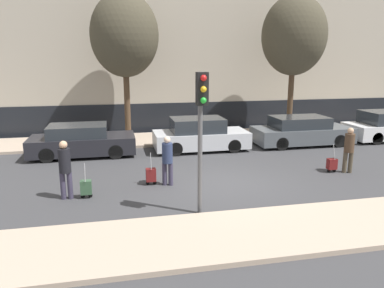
% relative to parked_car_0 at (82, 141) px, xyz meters
% --- Properties ---
extents(ground_plane, '(80.00, 80.00, 0.00)m').
position_rel_parked_car_0_xyz_m(ground_plane, '(4.83, -4.64, -0.63)').
color(ground_plane, '#38383A').
extents(sidewalk_near, '(28.00, 2.50, 0.12)m').
position_rel_parked_car_0_xyz_m(sidewalk_near, '(4.83, -8.39, -0.57)').
color(sidewalk_near, tan).
rests_on(sidewalk_near, ground_plane).
extents(sidewalk_far, '(28.00, 3.00, 0.12)m').
position_rel_parked_car_0_xyz_m(sidewalk_far, '(4.83, 2.36, -0.57)').
color(sidewalk_far, tan).
rests_on(sidewalk_far, ground_plane).
extents(building_facade, '(28.00, 2.19, 11.67)m').
position_rel_parked_car_0_xyz_m(building_facade, '(4.83, 5.62, 5.18)').
color(building_facade, '#A89E8C').
rests_on(building_facade, ground_plane).
extents(parked_car_0, '(4.31, 1.86, 1.33)m').
position_rel_parked_car_0_xyz_m(parked_car_0, '(0.00, 0.00, 0.00)').
color(parked_car_0, black).
rests_on(parked_car_0, ground_plane).
extents(parked_car_1, '(4.17, 1.82, 1.45)m').
position_rel_parked_car_0_xyz_m(parked_car_1, '(5.10, -0.05, 0.04)').
color(parked_car_1, '#B7BABF').
rests_on(parked_car_1, ground_plane).
extents(parked_car_2, '(4.61, 1.87, 1.36)m').
position_rel_parked_car_0_xyz_m(parked_car_2, '(10.05, -0.05, 0.01)').
color(parked_car_2, '#4C5156').
rests_on(parked_car_2, ground_plane).
extents(pedestrian_left, '(0.35, 0.34, 1.75)m').
position_rel_parked_car_0_xyz_m(pedestrian_left, '(-0.09, -5.06, 0.37)').
color(pedestrian_left, '#383347').
rests_on(pedestrian_left, ground_plane).
extents(trolley_left, '(0.34, 0.29, 1.07)m').
position_rel_parked_car_0_xyz_m(trolley_left, '(0.46, -5.09, -0.31)').
color(trolley_left, '#335138').
rests_on(trolley_left, ground_plane).
extents(pedestrian_center, '(0.34, 0.34, 1.62)m').
position_rel_parked_car_0_xyz_m(pedestrian_center, '(2.99, -4.47, 0.28)').
color(pedestrian_center, '#383347').
rests_on(pedestrian_center, ground_plane).
extents(trolley_center, '(0.34, 0.29, 1.08)m').
position_rel_parked_car_0_xyz_m(trolley_center, '(2.46, -4.31, -0.30)').
color(trolley_center, maroon).
rests_on(trolley_center, ground_plane).
extents(pedestrian_right, '(0.34, 0.34, 1.65)m').
position_rel_parked_car_0_xyz_m(pedestrian_right, '(9.53, -4.47, 0.30)').
color(pedestrian_right, '#4C4233').
rests_on(pedestrian_right, ground_plane).
extents(trolley_right, '(0.34, 0.29, 1.05)m').
position_rel_parked_car_0_xyz_m(trolley_right, '(9.00, -4.32, -0.32)').
color(trolley_right, maroon).
rests_on(trolley_right, ground_plane).
extents(traffic_light, '(0.28, 0.47, 3.72)m').
position_rel_parked_car_0_xyz_m(traffic_light, '(3.49, -7.00, 2.02)').
color(traffic_light, '#515154').
rests_on(traffic_light, ground_plane).
extents(bare_tree_near_crossing, '(3.16, 3.16, 6.89)m').
position_rel_parked_car_0_xyz_m(bare_tree_near_crossing, '(2.04, 2.26, 4.42)').
color(bare_tree_near_crossing, '#4C3826').
rests_on(bare_tree_near_crossing, sidewalk_far).
extents(bare_tree_down_street, '(3.19, 3.19, 6.95)m').
position_rel_parked_car_0_xyz_m(bare_tree_down_street, '(10.27, 1.72, 4.47)').
color(bare_tree_down_street, '#4C3826').
rests_on(bare_tree_down_street, sidewalk_far).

